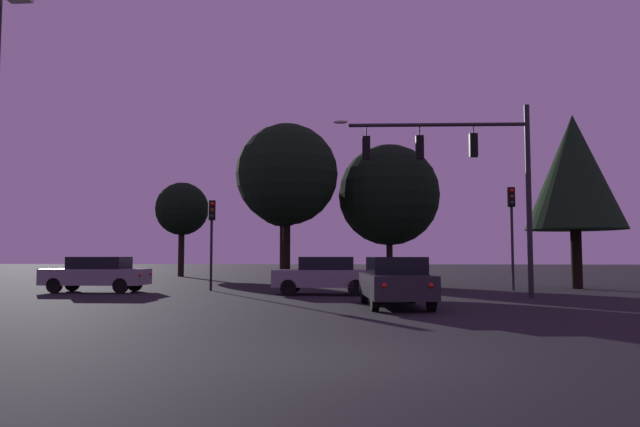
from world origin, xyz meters
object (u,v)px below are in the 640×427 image
at_px(car_crossing_right, 324,275).
at_px(car_crossing_left, 97,274).
at_px(traffic_signal_mast_arm, 465,164).
at_px(car_nearside_lane, 395,281).
at_px(tree_right_cluster, 574,172).
at_px(tree_lot_edge, 182,209).
at_px(tree_left_far, 283,195).
at_px(tree_center_horizon, 389,195).
at_px(traffic_light_corner_left, 212,226).
at_px(tree_behind_sign, 287,175).
at_px(traffic_light_corner_right, 512,217).

bearing_deg(car_crossing_right, car_crossing_left, 174.73).
relative_size(traffic_signal_mast_arm, car_nearside_lane, 1.56).
relative_size(tree_right_cluster, tree_lot_edge, 1.16).
bearing_deg(tree_right_cluster, car_nearside_lane, -129.96).
bearing_deg(traffic_signal_mast_arm, tree_left_far, 115.10).
xyz_separation_m(car_crossing_right, tree_center_horizon, (3.04, 9.19, 4.16)).
xyz_separation_m(traffic_light_corner_left, tree_behind_sign, (2.79, 4.89, 3.00)).
distance_m(traffic_light_corner_right, car_crossing_right, 9.43).
xyz_separation_m(traffic_signal_mast_arm, car_nearside_lane, (-2.92, -4.36, -4.25)).
distance_m(traffic_light_corner_right, tree_behind_sign, 11.73).
relative_size(traffic_light_corner_right, tree_center_horizon, 0.60).
bearing_deg(traffic_signal_mast_arm, tree_center_horizon, 102.93).
xyz_separation_m(traffic_signal_mast_arm, car_crossing_right, (-5.46, 1.36, -4.25)).
bearing_deg(tree_right_cluster, tree_behind_sign, 171.95).
distance_m(car_crossing_right, tree_lot_edge, 24.72).
bearing_deg(tree_lot_edge, tree_behind_sign, -54.05).
relative_size(car_nearside_lane, car_crossing_left, 1.08).
relative_size(traffic_signal_mast_arm, tree_behind_sign, 0.86).
bearing_deg(tree_center_horizon, traffic_light_corner_left, -140.70).
distance_m(traffic_light_corner_left, tree_right_cluster, 17.48).
bearing_deg(car_nearside_lane, traffic_light_corner_right, 57.98).
distance_m(car_nearside_lane, tree_center_horizon, 15.50).
height_order(car_nearside_lane, car_crossing_left, same).
xyz_separation_m(tree_center_horizon, tree_right_cluster, (8.73, -3.91, 0.64)).
distance_m(tree_behind_sign, tree_left_far, 12.31).
xyz_separation_m(car_crossing_right, tree_right_cluster, (11.76, 5.28, 4.80)).
relative_size(car_crossing_left, tree_right_cluster, 0.52).
bearing_deg(tree_behind_sign, traffic_light_corner_right, -18.99).
relative_size(traffic_signal_mast_arm, tree_left_far, 0.88).
distance_m(car_crossing_right, tree_right_cluster, 13.76).
height_order(traffic_signal_mast_arm, traffic_light_corner_right, traffic_signal_mast_arm).
distance_m(traffic_light_corner_left, traffic_light_corner_right, 13.67).
bearing_deg(tree_center_horizon, tree_lot_edge, 142.65).
xyz_separation_m(car_nearside_lane, tree_left_far, (-6.84, 25.19, 5.25)).
xyz_separation_m(traffic_signal_mast_arm, tree_behind_sign, (-7.93, 8.66, 0.85)).
height_order(traffic_signal_mast_arm, tree_left_far, tree_left_far).
bearing_deg(car_crossing_right, tree_right_cluster, 24.17).
distance_m(car_crossing_left, tree_lot_edge, 20.66).
height_order(car_crossing_left, tree_right_cluster, tree_right_cluster).
bearing_deg(tree_left_far, tree_lot_edge, 169.58).
xyz_separation_m(traffic_light_corner_right, tree_behind_sign, (-10.82, 3.72, 2.59)).
bearing_deg(traffic_light_corner_right, car_nearside_lane, -122.02).
relative_size(car_nearside_lane, car_crossing_right, 1.17).
bearing_deg(car_crossing_right, tree_left_far, 102.45).
height_order(traffic_light_corner_left, tree_center_horizon, tree_center_horizon).
height_order(traffic_light_corner_right, car_crossing_right, traffic_light_corner_right).
height_order(car_nearside_lane, tree_right_cluster, tree_right_cluster).
relative_size(tree_behind_sign, tree_right_cluster, 1.02).
bearing_deg(tree_behind_sign, tree_left_far, 98.54).
bearing_deg(tree_left_far, tree_right_cluster, -41.45).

